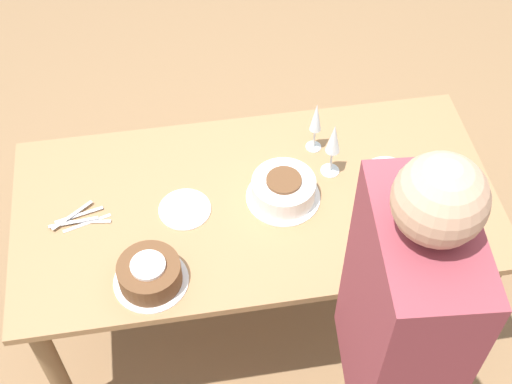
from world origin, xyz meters
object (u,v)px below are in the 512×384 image
at_px(wine_glass_near, 316,119).
at_px(wine_glass_far, 334,141).
at_px(cake_center_white, 283,189).
at_px(person_cutting, 394,342).
at_px(cake_front_chocolate, 150,274).

bearing_deg(wine_glass_near, wine_glass_far, -74.60).
height_order(cake_center_white, person_cutting, person_cutting).
bearing_deg(wine_glass_far, person_cutting, -93.23).
bearing_deg(cake_center_white, wine_glass_far, 26.05).
bearing_deg(person_cutting, cake_center_white, 15.85).
distance_m(wine_glass_far, person_cutting, 0.86).
relative_size(wine_glass_near, wine_glass_far, 0.94).
xyz_separation_m(wine_glass_near, wine_glass_far, (0.03, -0.13, 0.01)).
distance_m(cake_center_white, wine_glass_far, 0.24).
distance_m(cake_center_white, cake_front_chocolate, 0.56).
distance_m(cake_front_chocolate, wine_glass_near, 0.82).
height_order(cake_center_white, wine_glass_far, wine_glass_far).
height_order(wine_glass_near, person_cutting, person_cutting).
relative_size(cake_front_chocolate, wine_glass_far, 1.03).
height_order(cake_front_chocolate, wine_glass_near, wine_glass_near).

